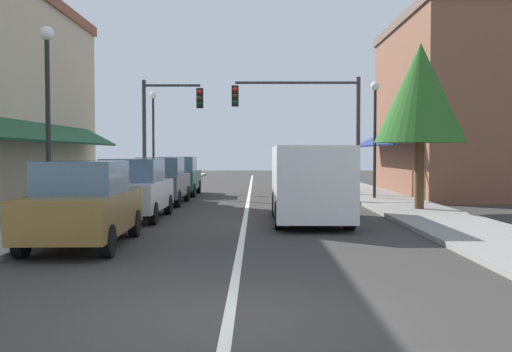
{
  "coord_description": "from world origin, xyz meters",
  "views": [
    {
      "loc": [
        0.32,
        -6.72,
        1.93
      ],
      "look_at": [
        0.42,
        15.3,
        1.06
      ],
      "focal_mm": 40.79,
      "sensor_mm": 36.0,
      "label": 1
    }
  ],
  "objects_px": {
    "traffic_signal_left_corner": "(161,119)",
    "street_lamp_left_far": "(150,125)",
    "street_lamp_right_mid": "(372,121)",
    "parked_car_third_left": "(158,181)",
    "parked_car_nearest_left": "(81,204)",
    "van_in_lane": "(306,181)",
    "parked_car_second_left": "(131,189)",
    "parked_car_far_left": "(176,176)",
    "traffic_signal_mast_arm": "(309,114)",
    "street_lamp_left_near": "(44,94)",
    "tree_right_near": "(417,94)"
  },
  "relations": [
    {
      "from": "traffic_signal_left_corner",
      "to": "street_lamp_left_near",
      "type": "relative_size",
      "value": 1.03
    },
    {
      "from": "parked_car_nearest_left",
      "to": "parked_car_second_left",
      "type": "height_order",
      "value": "same"
    },
    {
      "from": "traffic_signal_mast_arm",
      "to": "traffic_signal_left_corner",
      "type": "xyz_separation_m",
      "value": [
        -6.63,
        1.1,
        -0.18
      ]
    },
    {
      "from": "parked_car_nearest_left",
      "to": "street_lamp_right_mid",
      "type": "bearing_deg",
      "value": 52.57
    },
    {
      "from": "tree_right_near",
      "to": "van_in_lane",
      "type": "bearing_deg",
      "value": -144.46
    },
    {
      "from": "parked_car_third_left",
      "to": "street_lamp_right_mid",
      "type": "bearing_deg",
      "value": 11.08
    },
    {
      "from": "parked_car_nearest_left",
      "to": "parked_car_third_left",
      "type": "distance_m",
      "value": 9.96
    },
    {
      "from": "parked_car_nearest_left",
      "to": "parked_car_far_left",
      "type": "xyz_separation_m",
      "value": [
        -0.01,
        14.69,
        0.0
      ]
    },
    {
      "from": "street_lamp_left_near",
      "to": "tree_right_near",
      "type": "distance_m",
      "value": 11.4
    },
    {
      "from": "parked_car_third_left",
      "to": "parked_car_nearest_left",
      "type": "bearing_deg",
      "value": -89.74
    },
    {
      "from": "street_lamp_left_near",
      "to": "street_lamp_left_far",
      "type": "height_order",
      "value": "street_lamp_left_near"
    },
    {
      "from": "parked_car_nearest_left",
      "to": "street_lamp_left_far",
      "type": "distance_m",
      "value": 18.32
    },
    {
      "from": "parked_car_nearest_left",
      "to": "traffic_signal_mast_arm",
      "type": "xyz_separation_m",
      "value": [
        6.0,
        13.5,
        2.77
      ]
    },
    {
      "from": "traffic_signal_left_corner",
      "to": "tree_right_near",
      "type": "bearing_deg",
      "value": -38.75
    },
    {
      "from": "tree_right_near",
      "to": "parked_car_far_left",
      "type": "bearing_deg",
      "value": 139.02
    },
    {
      "from": "street_lamp_left_near",
      "to": "street_lamp_right_mid",
      "type": "relative_size",
      "value": 1.06
    },
    {
      "from": "traffic_signal_left_corner",
      "to": "tree_right_near",
      "type": "relative_size",
      "value": 0.96
    },
    {
      "from": "parked_car_far_left",
      "to": "traffic_signal_mast_arm",
      "type": "relative_size",
      "value": 0.73
    },
    {
      "from": "parked_car_third_left",
      "to": "van_in_lane",
      "type": "relative_size",
      "value": 0.79
    },
    {
      "from": "parked_car_nearest_left",
      "to": "van_in_lane",
      "type": "height_order",
      "value": "van_in_lane"
    },
    {
      "from": "parked_car_second_left",
      "to": "traffic_signal_left_corner",
      "type": "xyz_separation_m",
      "value": [
        -0.63,
        9.67,
        2.59
      ]
    },
    {
      "from": "street_lamp_right_mid",
      "to": "parked_car_nearest_left",
      "type": "bearing_deg",
      "value": -125.86
    },
    {
      "from": "parked_car_nearest_left",
      "to": "street_lamp_left_near",
      "type": "relative_size",
      "value": 0.81
    },
    {
      "from": "parked_car_third_left",
      "to": "van_in_lane",
      "type": "height_order",
      "value": "van_in_lane"
    },
    {
      "from": "traffic_signal_mast_arm",
      "to": "van_in_lane",
      "type": "bearing_deg",
      "value": -95.88
    },
    {
      "from": "traffic_signal_mast_arm",
      "to": "street_lamp_left_far",
      "type": "relative_size",
      "value": 1.1
    },
    {
      "from": "parked_car_far_left",
      "to": "street_lamp_right_mid",
      "type": "height_order",
      "value": "street_lamp_right_mid"
    },
    {
      "from": "parked_car_second_left",
      "to": "parked_car_third_left",
      "type": "relative_size",
      "value": 1.0
    },
    {
      "from": "street_lamp_left_far",
      "to": "parked_car_nearest_left",
      "type": "bearing_deg",
      "value": -84.49
    },
    {
      "from": "street_lamp_right_mid",
      "to": "parked_car_far_left",
      "type": "bearing_deg",
      "value": 159.67
    },
    {
      "from": "parked_car_third_left",
      "to": "tree_right_near",
      "type": "bearing_deg",
      "value": -18.47
    },
    {
      "from": "van_in_lane",
      "to": "traffic_signal_left_corner",
      "type": "xyz_separation_m",
      "value": [
        -5.67,
        10.39,
        2.32
      ]
    },
    {
      "from": "parked_car_second_left",
      "to": "parked_car_far_left",
      "type": "distance_m",
      "value": 9.75
    },
    {
      "from": "parked_car_second_left",
      "to": "street_lamp_right_mid",
      "type": "height_order",
      "value": "street_lamp_right_mid"
    },
    {
      "from": "street_lamp_right_mid",
      "to": "street_lamp_left_far",
      "type": "bearing_deg",
      "value": 147.38
    },
    {
      "from": "traffic_signal_mast_arm",
      "to": "parked_car_far_left",
      "type": "bearing_deg",
      "value": 168.81
    },
    {
      "from": "parked_car_far_left",
      "to": "street_lamp_left_near",
      "type": "xyz_separation_m",
      "value": [
        -1.68,
        -11.96,
        2.54
      ]
    },
    {
      "from": "traffic_signal_left_corner",
      "to": "street_lamp_left_far",
      "type": "relative_size",
      "value": 1.03
    },
    {
      "from": "parked_car_nearest_left",
      "to": "street_lamp_left_near",
      "type": "height_order",
      "value": "street_lamp_left_near"
    },
    {
      "from": "traffic_signal_mast_arm",
      "to": "street_lamp_left_far",
      "type": "height_order",
      "value": "traffic_signal_mast_arm"
    },
    {
      "from": "traffic_signal_left_corner",
      "to": "street_lamp_right_mid",
      "type": "bearing_deg",
      "value": -18.52
    },
    {
      "from": "parked_car_nearest_left",
      "to": "traffic_signal_mast_arm",
      "type": "height_order",
      "value": "traffic_signal_mast_arm"
    },
    {
      "from": "street_lamp_right_mid",
      "to": "street_lamp_left_far",
      "type": "relative_size",
      "value": 0.95
    },
    {
      "from": "street_lamp_right_mid",
      "to": "parked_car_second_left",
      "type": "bearing_deg",
      "value": -141.56
    },
    {
      "from": "parked_car_far_left",
      "to": "tree_right_near",
      "type": "distance_m",
      "value": 12.16
    },
    {
      "from": "parked_car_third_left",
      "to": "street_lamp_left_far",
      "type": "height_order",
      "value": "street_lamp_left_far"
    },
    {
      "from": "traffic_signal_mast_arm",
      "to": "street_lamp_left_near",
      "type": "bearing_deg",
      "value": -125.52
    },
    {
      "from": "street_lamp_left_far",
      "to": "traffic_signal_mast_arm",
      "type": "bearing_deg",
      "value": -30.48
    },
    {
      "from": "street_lamp_left_near",
      "to": "traffic_signal_mast_arm",
      "type": "bearing_deg",
      "value": 54.48
    },
    {
      "from": "street_lamp_left_far",
      "to": "parked_car_third_left",
      "type": "bearing_deg",
      "value": -77.99
    }
  ]
}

